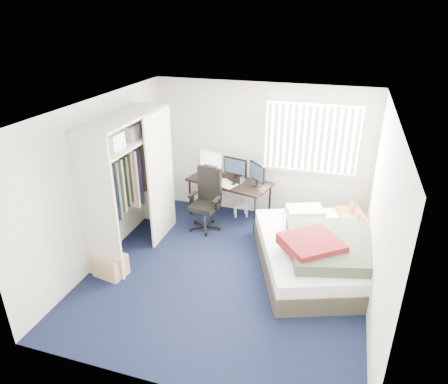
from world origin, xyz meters
TOP-DOWN VIEW (x-y plane):
  - ground at (0.00, 0.00)m, footprint 4.20×4.20m
  - room_shell at (0.00, 0.00)m, footprint 4.20×4.20m
  - window_assembly at (0.90, 2.04)m, footprint 1.72×0.09m
  - closet at (-1.67, 0.27)m, footprint 0.64×1.84m
  - desk at (-0.47, 1.75)m, footprint 1.65×1.07m
  - office_chair at (-0.76, 1.24)m, footprint 0.62×0.62m
  - footstool at (-0.29, 1.85)m, footprint 0.36×0.33m
  - nightstand at (1.75, 1.37)m, footprint 0.62×0.88m
  - bed at (1.28, 0.52)m, footprint 2.29×2.62m
  - pine_box at (-1.65, -0.55)m, footprint 0.49×0.40m

SIDE VIEW (x-z plane):
  - ground at x=0.00m, z-range 0.00..0.00m
  - pine_box at x=-1.65m, z-range 0.00..0.33m
  - footstool at x=-0.29m, z-range 0.06..0.30m
  - bed at x=1.28m, z-range -0.06..0.65m
  - office_chair at x=-0.76m, z-range -0.13..1.01m
  - nightstand at x=1.75m, z-range 0.12..0.85m
  - desk at x=-0.47m, z-range 0.17..1.38m
  - closet at x=-1.67m, z-range 0.24..2.46m
  - room_shell at x=0.00m, z-range -0.59..3.61m
  - window_assembly at x=0.90m, z-range 0.94..2.26m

